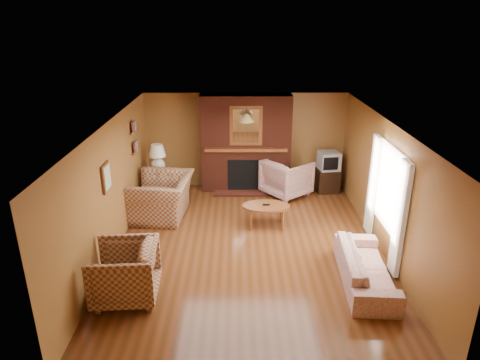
{
  "coord_description": "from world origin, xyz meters",
  "views": [
    {
      "loc": [
        -0.21,
        -7.19,
        4.15
      ],
      "look_at": [
        -0.16,
        0.6,
        1.15
      ],
      "focal_mm": 32.0,
      "sensor_mm": 36.0,
      "label": 1
    }
  ],
  "objects_px": {
    "side_table": "(159,184)",
    "table_lamp": "(157,157)",
    "floral_sofa": "(366,267)",
    "crt_tv": "(329,161)",
    "tv_stand": "(327,180)",
    "plaid_loveseat": "(162,197)",
    "coffee_table": "(266,208)",
    "plaid_armchair": "(125,272)",
    "floral_armchair": "(287,178)",
    "fireplace": "(246,144)"
  },
  "relations": [
    {
      "from": "coffee_table",
      "to": "plaid_loveseat",
      "type": "bearing_deg",
      "value": 167.23
    },
    {
      "from": "side_table",
      "to": "floral_sofa",
      "type": "bearing_deg",
      "value": -42.05
    },
    {
      "from": "crt_tv",
      "to": "side_table",
      "type": "bearing_deg",
      "value": -175.26
    },
    {
      "from": "floral_armchair",
      "to": "table_lamp",
      "type": "bearing_deg",
      "value": 53.56
    },
    {
      "from": "side_table",
      "to": "table_lamp",
      "type": "bearing_deg",
      "value": -45.0
    },
    {
      "from": "floral_sofa",
      "to": "table_lamp",
      "type": "xyz_separation_m",
      "value": [
        -4.0,
        3.61,
        0.76
      ]
    },
    {
      "from": "coffee_table",
      "to": "crt_tv",
      "type": "distance_m",
      "value": 2.56
    },
    {
      "from": "fireplace",
      "to": "plaid_loveseat",
      "type": "height_order",
      "value": "fireplace"
    },
    {
      "from": "side_table",
      "to": "table_lamp",
      "type": "height_order",
      "value": "table_lamp"
    },
    {
      "from": "fireplace",
      "to": "floral_sofa",
      "type": "xyz_separation_m",
      "value": [
        1.9,
        -4.14,
        -0.9
      ]
    },
    {
      "from": "plaid_loveseat",
      "to": "plaid_armchair",
      "type": "xyz_separation_m",
      "value": [
        -0.1,
        -2.94,
        -0.0
      ]
    },
    {
      "from": "plaid_loveseat",
      "to": "floral_armchair",
      "type": "bearing_deg",
      "value": 117.91
    },
    {
      "from": "plaid_loveseat",
      "to": "tv_stand",
      "type": "relative_size",
      "value": 2.36
    },
    {
      "from": "floral_armchair",
      "to": "table_lamp",
      "type": "xyz_separation_m",
      "value": [
        -3.1,
        -0.12,
        0.58
      ]
    },
    {
      "from": "plaid_armchair",
      "to": "side_table",
      "type": "distance_m",
      "value": 4.0
    },
    {
      "from": "floral_sofa",
      "to": "coffee_table",
      "type": "bearing_deg",
      "value": 40.48
    },
    {
      "from": "plaid_armchair",
      "to": "table_lamp",
      "type": "distance_m",
      "value": 4.04
    },
    {
      "from": "coffee_table",
      "to": "table_lamp",
      "type": "height_order",
      "value": "table_lamp"
    },
    {
      "from": "coffee_table",
      "to": "side_table",
      "type": "xyz_separation_m",
      "value": [
        -2.49,
        1.57,
        -0.09
      ]
    },
    {
      "from": "side_table",
      "to": "plaid_loveseat",
      "type": "bearing_deg",
      "value": -76.72
    },
    {
      "from": "side_table",
      "to": "tv_stand",
      "type": "relative_size",
      "value": 1.13
    },
    {
      "from": "floral_sofa",
      "to": "crt_tv",
      "type": "relative_size",
      "value": 3.51
    },
    {
      "from": "coffee_table",
      "to": "tv_stand",
      "type": "relative_size",
      "value": 1.67
    },
    {
      "from": "plaid_armchair",
      "to": "side_table",
      "type": "relative_size",
      "value": 1.5
    },
    {
      "from": "floral_sofa",
      "to": "crt_tv",
      "type": "distance_m",
      "value": 3.99
    },
    {
      "from": "fireplace",
      "to": "tv_stand",
      "type": "xyz_separation_m",
      "value": [
        2.05,
        -0.18,
        -0.89
      ]
    },
    {
      "from": "plaid_loveseat",
      "to": "crt_tv",
      "type": "relative_size",
      "value": 2.55
    },
    {
      "from": "tv_stand",
      "to": "crt_tv",
      "type": "distance_m",
      "value": 0.52
    },
    {
      "from": "floral_sofa",
      "to": "floral_armchair",
      "type": "height_order",
      "value": "floral_armchair"
    },
    {
      "from": "floral_sofa",
      "to": "table_lamp",
      "type": "height_order",
      "value": "table_lamp"
    },
    {
      "from": "floral_armchair",
      "to": "side_table",
      "type": "relative_size",
      "value": 1.5
    },
    {
      "from": "coffee_table",
      "to": "floral_sofa",
      "type": "bearing_deg",
      "value": -53.45
    },
    {
      "from": "plaid_loveseat",
      "to": "table_lamp",
      "type": "distance_m",
      "value": 1.24
    },
    {
      "from": "plaid_loveseat",
      "to": "crt_tv",
      "type": "distance_m",
      "value": 4.16
    },
    {
      "from": "side_table",
      "to": "crt_tv",
      "type": "relative_size",
      "value": 1.21
    },
    {
      "from": "side_table",
      "to": "crt_tv",
      "type": "distance_m",
      "value": 4.19
    },
    {
      "from": "plaid_armchair",
      "to": "tv_stand",
      "type": "distance_m",
      "value": 5.91
    },
    {
      "from": "plaid_loveseat",
      "to": "coffee_table",
      "type": "height_order",
      "value": "plaid_loveseat"
    },
    {
      "from": "plaid_armchair",
      "to": "coffee_table",
      "type": "xyz_separation_m",
      "value": [
        2.34,
        2.43,
        -0.03
      ]
    },
    {
      "from": "plaid_loveseat",
      "to": "floral_sofa",
      "type": "relative_size",
      "value": 0.73
    },
    {
      "from": "fireplace",
      "to": "coffee_table",
      "type": "xyz_separation_m",
      "value": [
        0.39,
        -2.1,
        -0.76
      ]
    },
    {
      "from": "plaid_loveseat",
      "to": "floral_sofa",
      "type": "distance_m",
      "value": 4.54
    },
    {
      "from": "floral_sofa",
      "to": "side_table",
      "type": "xyz_separation_m",
      "value": [
        -4.0,
        3.61,
        0.05
      ]
    },
    {
      "from": "floral_sofa",
      "to": "tv_stand",
      "type": "bearing_deg",
      "value": 1.76
    },
    {
      "from": "floral_sofa",
      "to": "tv_stand",
      "type": "height_order",
      "value": "tv_stand"
    },
    {
      "from": "fireplace",
      "to": "crt_tv",
      "type": "height_order",
      "value": "fireplace"
    },
    {
      "from": "floral_sofa",
      "to": "crt_tv",
      "type": "xyz_separation_m",
      "value": [
        0.15,
        3.95,
        0.53
      ]
    },
    {
      "from": "plaid_loveseat",
      "to": "floral_sofa",
      "type": "bearing_deg",
      "value": 61.22
    },
    {
      "from": "plaid_armchair",
      "to": "floral_sofa",
      "type": "distance_m",
      "value": 3.87
    },
    {
      "from": "tv_stand",
      "to": "fireplace",
      "type": "bearing_deg",
      "value": 169.61
    }
  ]
}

